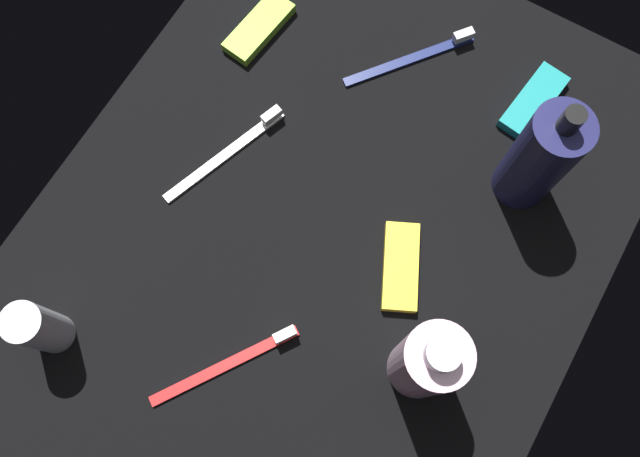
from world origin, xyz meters
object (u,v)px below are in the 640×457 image
object	(u,v)px
toothbrush_red	(234,361)
toothbrush_navy	(417,55)
snack_bar_yellow	(401,267)
snack_bar_lime	(259,28)
deodorant_stick	(39,328)
snack_bar_teal	(533,102)
bodywash_bottle	(427,362)
lotion_bottle	(540,158)
toothbrush_white	(232,149)

from	to	relation	value
toothbrush_red	toothbrush_navy	world-z (taller)	same
snack_bar_yellow	snack_bar_lime	bearing A→B (deg)	-147.09
deodorant_stick	snack_bar_teal	bearing A→B (deg)	147.37
bodywash_bottle	toothbrush_navy	distance (cm)	40.16
snack_bar_lime	snack_bar_teal	bearing A→B (deg)	110.42
deodorant_stick	toothbrush_navy	distance (cm)	55.63
lotion_bottle	snack_bar_yellow	size ratio (longest dim) A/B	1.83
bodywash_bottle	deodorant_stick	bearing A→B (deg)	-64.96
lotion_bottle	toothbrush_navy	world-z (taller)	lotion_bottle
toothbrush_white	snack_bar_teal	distance (cm)	38.19
snack_bar_lime	deodorant_stick	bearing A→B (deg)	8.14
snack_bar_lime	snack_bar_yellow	xyz separation A→B (cm)	(18.66, 31.07, 0.00)
toothbrush_navy	snack_bar_teal	size ratio (longest dim) A/B	1.44
bodywash_bottle	snack_bar_lime	size ratio (longest dim) A/B	1.72
snack_bar_lime	snack_bar_yellow	distance (cm)	36.24
toothbrush_navy	snack_bar_teal	bearing A→B (deg)	95.53
deodorant_stick	snack_bar_yellow	bearing A→B (deg)	131.47
lotion_bottle	deodorant_stick	size ratio (longest dim) A/B	1.97
toothbrush_white	snack_bar_lime	world-z (taller)	toothbrush_white
toothbrush_red	snack_bar_teal	xyz separation A→B (cm)	(-46.02, 15.21, 0.14)
snack_bar_yellow	toothbrush_white	bearing A→B (deg)	-121.93
bodywash_bottle	toothbrush_red	distance (cm)	21.80
toothbrush_navy	snack_bar_lime	world-z (taller)	toothbrush_navy
snack_bar_yellow	bodywash_bottle	bearing A→B (deg)	11.26
toothbrush_navy	snack_bar_yellow	world-z (taller)	toothbrush_navy
toothbrush_red	snack_bar_yellow	size ratio (longest dim) A/B	1.51
deodorant_stick	snack_bar_yellow	xyz separation A→B (cm)	(-26.65, 30.16, -4.10)
toothbrush_red	snack_bar_yellow	bearing A→B (deg)	149.93
toothbrush_navy	snack_bar_yellow	size ratio (longest dim) A/B	1.44
toothbrush_white	snack_bar_yellow	bearing A→B (deg)	84.17
lotion_bottle	snack_bar_teal	xyz separation A→B (cm)	(-10.49, -3.16, -7.55)
toothbrush_red	toothbrush_white	xyz separation A→B (cm)	(-21.48, -14.06, 0.00)
bodywash_bottle	toothbrush_red	size ratio (longest dim) A/B	1.14
deodorant_stick	toothbrush_white	size ratio (longest dim) A/B	0.56
snack_bar_teal	snack_bar_lime	bearing A→B (deg)	-69.35
snack_bar_teal	lotion_bottle	bearing A→B (deg)	23.96
toothbrush_white	snack_bar_teal	bearing A→B (deg)	129.97
toothbrush_white	toothbrush_red	bearing A→B (deg)	33.21
bodywash_bottle	snack_bar_teal	size ratio (longest dim) A/B	1.72
toothbrush_white	lotion_bottle	bearing A→B (deg)	113.41
snack_bar_yellow	toothbrush_red	bearing A→B (deg)	-56.18
lotion_bottle	toothbrush_red	world-z (taller)	lotion_bottle
bodywash_bottle	toothbrush_navy	xyz separation A→B (cm)	(-34.82, -18.53, -7.53)
bodywash_bottle	snack_bar_yellow	bearing A→B (deg)	-142.64
bodywash_bottle	snack_bar_yellow	distance (cm)	13.79
deodorant_stick	toothbrush_red	distance (cm)	21.12
deodorant_stick	toothbrush_navy	size ratio (longest dim) A/B	0.65
deodorant_stick	snack_bar_lime	world-z (taller)	deodorant_stick
toothbrush_white	snack_bar_lime	xyz separation A→B (cm)	(-16.10, -6.04, 0.14)
toothbrush_white	snack_bar_teal	size ratio (longest dim) A/B	1.67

